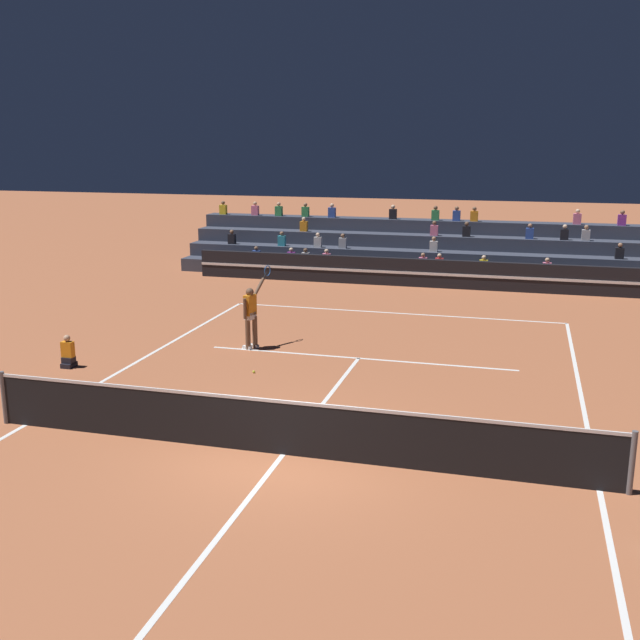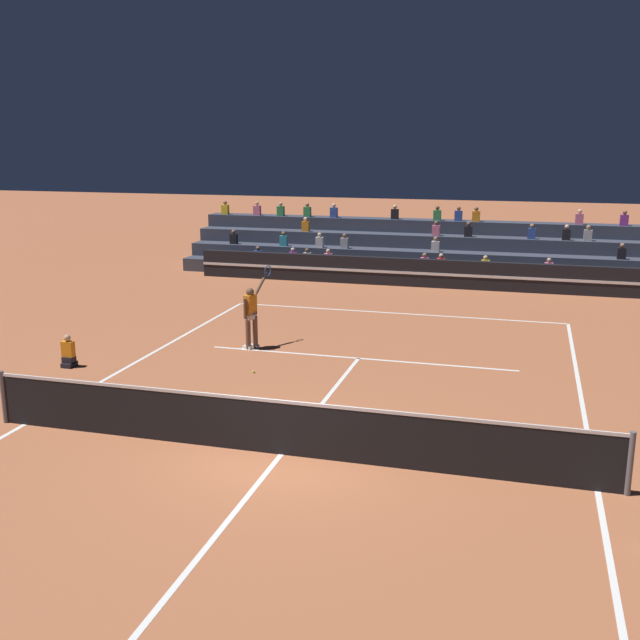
% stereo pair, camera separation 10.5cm
% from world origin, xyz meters
% --- Properties ---
extents(ground_plane, '(120.00, 120.00, 0.00)m').
position_xyz_m(ground_plane, '(0.00, 0.00, 0.00)').
color(ground_plane, '#AD603D').
extents(court_lines, '(11.10, 23.90, 0.01)m').
position_xyz_m(court_lines, '(0.00, 0.00, 0.00)').
color(court_lines, white).
rests_on(court_lines, ground).
extents(tennis_net, '(12.00, 0.10, 1.10)m').
position_xyz_m(tennis_net, '(0.00, 0.00, 0.54)').
color(tennis_net, slate).
rests_on(tennis_net, ground).
extents(sponsor_banner_wall, '(18.00, 0.26, 1.10)m').
position_xyz_m(sponsor_banner_wall, '(0.00, 16.69, 0.55)').
color(sponsor_banner_wall, black).
rests_on(sponsor_banner_wall, ground).
extents(bleacher_stand, '(20.82, 3.80, 2.83)m').
position_xyz_m(bleacher_stand, '(-0.01, 19.86, 0.83)').
color(bleacher_stand, '#383D4C').
rests_on(bleacher_stand, ground).
extents(ball_kid_courtside, '(0.30, 0.36, 0.84)m').
position_xyz_m(ball_kid_courtside, '(-6.94, 3.72, 0.33)').
color(ball_kid_courtside, black).
rests_on(ball_kid_courtside, ground).
extents(tennis_player, '(0.52, 1.33, 2.27)m').
position_xyz_m(tennis_player, '(-3.07, 6.60, 0.98)').
color(tennis_player, brown).
rests_on(tennis_player, ground).
extents(tennis_ball, '(0.07, 0.07, 0.07)m').
position_xyz_m(tennis_ball, '(-2.23, 4.49, 0.03)').
color(tennis_ball, '#C6DB33').
rests_on(tennis_ball, ground).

